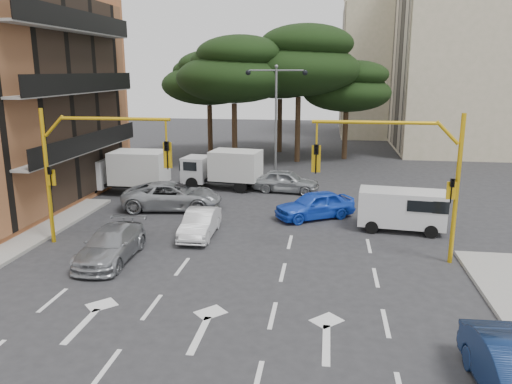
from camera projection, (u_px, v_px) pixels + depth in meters
ground at (232, 269)px, 19.47m from camera, size 120.00×120.00×0.00m
median_strip at (275, 180)px, 34.83m from camera, size 1.40×6.00×0.15m
apartment_beige_far at (412, 63)px, 57.96m from camera, size 16.20×12.15×16.70m
pine_left_near at (235, 69)px, 39.31m from camera, size 9.15×9.15×10.23m
pine_center at (300, 61)px, 40.37m from camera, size 9.98×9.98×11.16m
pine_left_far at (209, 78)px, 43.74m from camera, size 8.32×8.32×9.30m
pine_right at (348, 86)px, 42.23m from camera, size 7.49×7.49×8.37m
pine_back at (281, 70)px, 45.62m from camera, size 9.15×9.15×10.23m
signal_mast_right at (411, 167)px, 19.51m from camera, size 5.79×0.37×6.00m
signal_mast_left at (84, 158)px, 21.41m from camera, size 5.79×0.37×6.00m
street_lamp_center at (276, 103)px, 33.56m from camera, size 4.16×0.36×7.77m
car_white_hatch at (200, 223)px, 23.24m from camera, size 1.40×3.81×1.25m
car_blue_compact at (315, 205)px, 26.04m from camera, size 4.49×3.63×1.44m
car_silver_wagon at (111, 245)px, 20.30m from camera, size 1.99×4.59×1.31m
car_silver_cross_a at (173, 196)px, 27.75m from camera, size 5.72×3.19×1.51m
car_silver_cross_b at (286, 181)px, 31.65m from camera, size 4.38×2.22×1.43m
van_white at (401, 210)px, 24.00m from camera, size 4.20×2.25×2.01m
box_truck_a at (124, 172)px, 31.19m from camera, size 5.52×2.36×2.71m
box_truck_b at (222, 169)px, 32.52m from camera, size 5.40×2.84×2.54m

